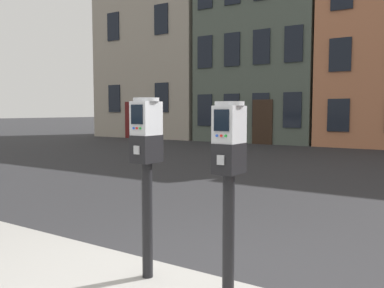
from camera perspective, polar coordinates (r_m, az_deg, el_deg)
The scene contains 4 objects.
parking_meter_near_kerb at distance 3.37m, azimuth -6.47°, elevation -1.53°, with size 0.22×0.25×1.53m.
parking_meter_twin_adjacent at distance 2.95m, azimuth 5.28°, elevation -2.96°, with size 0.22×0.25×1.48m.
townhouse_grey_stucco at distance 25.61m, azimuth -4.08°, elevation 15.32°, with size 7.01×5.20×12.57m.
townhouse_green_painted at distance 22.51m, azimuth 10.99°, elevation 15.62°, with size 6.11×5.85×11.71m.
Camera 1 is at (1.75, -2.73, 1.55)m, focal length 37.51 mm.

